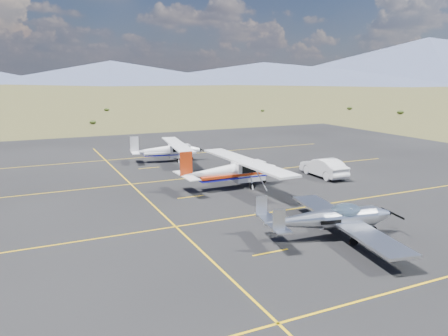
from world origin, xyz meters
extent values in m
plane|color=#383D1C|center=(0.00, 0.00, 0.00)|extent=(1600.00, 1600.00, 0.00)
cube|color=black|center=(0.00, 7.00, 0.00)|extent=(72.00, 72.00, 0.02)
cube|color=silver|center=(1.76, -3.25, 0.84)|extent=(3.35, 10.19, 0.13)
ellipsoid|color=#99BFD8|center=(1.76, -3.25, 1.37)|extent=(1.99, 1.35, 0.92)
cube|color=silver|center=(-2.32, -2.53, 1.15)|extent=(1.35, 3.44, 0.07)
cube|color=silver|center=(-2.70, -3.71, 1.65)|extent=(0.62, 0.17, 1.12)
cube|color=silver|center=(-2.27, -1.29, 1.65)|extent=(0.62, 0.17, 1.12)
cylinder|color=black|center=(3.52, -3.56, 0.20)|extent=(0.39, 0.17, 0.38)
cylinder|color=black|center=(1.30, -4.53, 0.23)|extent=(0.46, 0.20, 0.45)
cylinder|color=black|center=(1.77, -1.89, 0.23)|extent=(0.46, 0.20, 0.45)
cube|color=white|center=(2.28, 8.70, 1.17)|extent=(2.46, 1.33, 1.49)
cube|color=white|center=(2.06, 8.69, 1.94)|extent=(2.02, 12.20, 0.15)
cube|color=black|center=(2.28, 8.70, 1.48)|extent=(1.80, 1.36, 0.61)
cube|color=#BE330F|center=(0.85, 8.66, 1.06)|extent=(5.56, 1.43, 0.20)
cube|color=#BE330F|center=(-2.91, 8.57, 2.22)|extent=(0.94, 0.10, 1.77)
cube|color=white|center=(-2.91, 8.57, 1.34)|extent=(0.92, 3.56, 0.07)
cylinder|color=black|center=(3.72, 8.74, 0.21)|extent=(0.40, 0.12, 0.40)
cylinder|color=black|center=(1.98, 7.53, 0.25)|extent=(0.49, 0.16, 0.49)
cylinder|color=black|center=(1.92, 9.85, 0.25)|extent=(0.49, 0.16, 0.49)
cube|color=white|center=(0.78, 20.67, 1.00)|extent=(2.21, 1.37, 1.28)
cube|color=white|center=(0.60, 20.70, 1.67)|extent=(2.91, 10.51, 0.13)
cube|color=black|center=(0.78, 20.67, 1.27)|extent=(1.66, 1.33, 0.52)
cube|color=white|center=(-0.44, 20.85, 0.91)|extent=(4.84, 1.75, 0.17)
cube|color=white|center=(-3.62, 21.30, 1.90)|extent=(0.81, 0.18, 1.51)
cube|color=white|center=(-3.62, 21.30, 1.15)|extent=(1.13, 3.10, 0.06)
cylinder|color=black|center=(2.00, 20.50, 0.18)|extent=(0.35, 0.14, 0.34)
cylinder|color=black|center=(0.36, 19.73, 0.22)|extent=(0.43, 0.18, 0.42)
cylinder|color=black|center=(0.64, 21.70, 0.22)|extent=(0.43, 0.18, 0.42)
imported|color=silver|center=(9.58, 8.72, 0.81)|extent=(1.79, 4.90, 1.61)
camera|label=1|loc=(-13.53, -20.66, 8.49)|focal=35.00mm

